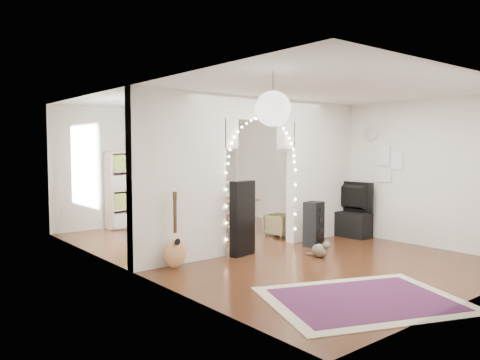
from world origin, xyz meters
TOP-DOWN VIEW (x-y plane):
  - floor at (0.00, 0.00)m, footprint 7.50×7.50m
  - ceiling at (0.00, 0.00)m, footprint 5.00×7.50m
  - wall_back at (0.00, 3.75)m, footprint 5.00×0.02m
  - wall_front at (0.00, -3.75)m, footprint 5.00×0.02m
  - wall_left at (-2.50, 0.00)m, footprint 0.02×7.50m
  - wall_right at (2.50, 0.00)m, footprint 0.02×7.50m
  - divider_wall at (0.00, 0.00)m, footprint 5.00×0.20m
  - fairy_lights at (0.00, -0.13)m, footprint 1.64×0.04m
  - window at (-2.47, 1.80)m, footprint 0.04×1.20m
  - wall_clock at (2.48, -0.60)m, footprint 0.03×0.31m
  - picture_frames at (2.48, -1.00)m, footprint 0.02×0.50m
  - paper_lantern at (-1.90, -2.40)m, footprint 0.40×0.40m
  - ceiling_fan at (0.00, 2.00)m, footprint 1.10×1.10m
  - area_rug at (-0.93, -2.96)m, footprint 2.74×2.43m
  - guitar_case at (-0.57, -0.25)m, footprint 0.50×0.25m
  - acoustic_guitar at (-1.88, -0.25)m, footprint 0.41×0.22m
  - tabby_cat at (0.33, -1.19)m, footprint 0.23×0.47m
  - floor_speaker at (0.89, -0.53)m, footprint 0.37×0.34m
  - media_console at (2.20, -0.25)m, footprint 0.45×1.02m
  - tv at (2.20, -0.25)m, footprint 0.20×1.08m
  - bookcase at (-0.47, 3.50)m, footprint 1.73×0.59m
  - dining_table at (0.27, 1.33)m, footprint 1.26×0.89m
  - flower_vase at (0.27, 1.33)m, footprint 0.20×0.20m
  - dining_chair_left at (-0.72, 1.89)m, footprint 0.69×0.69m
  - dining_chair_right at (1.11, 0.60)m, footprint 0.58×0.59m

SIDE VIEW (x-z plane):
  - floor at x=0.00m, z-range 0.00..0.00m
  - area_rug at x=-0.93m, z-range 0.00..0.02m
  - tabby_cat at x=0.33m, z-range -0.03..0.28m
  - dining_chair_right at x=1.11m, z-range 0.00..0.46m
  - dining_chair_left at x=-0.72m, z-range 0.00..0.48m
  - media_console at x=2.20m, z-range 0.00..0.50m
  - floor_speaker at x=0.89m, z-range 0.00..0.82m
  - acoustic_guitar at x=-1.88m, z-range -0.06..0.92m
  - guitar_case at x=-0.57m, z-range 0.00..1.26m
  - dining_table at x=0.27m, z-range 0.30..1.06m
  - tv at x=2.20m, z-range 0.50..1.12m
  - flower_vase at x=0.27m, z-range 0.76..0.95m
  - bookcase at x=-0.47m, z-range 0.00..1.73m
  - wall_back at x=0.00m, z-range 0.00..2.70m
  - wall_front at x=0.00m, z-range 0.00..2.70m
  - wall_left at x=-2.50m, z-range 0.00..2.70m
  - wall_right at x=2.50m, z-range 0.00..2.70m
  - divider_wall at x=0.00m, z-range 0.07..2.77m
  - window at x=-2.47m, z-range 0.80..2.20m
  - picture_frames at x=2.48m, z-range 1.15..1.85m
  - fairy_lights at x=0.00m, z-range 0.75..2.35m
  - wall_clock at x=2.48m, z-range 1.95..2.25m
  - paper_lantern at x=-1.90m, z-range 2.05..2.45m
  - ceiling_fan at x=0.00m, z-range 2.25..2.55m
  - ceiling at x=0.00m, z-range 2.69..2.71m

